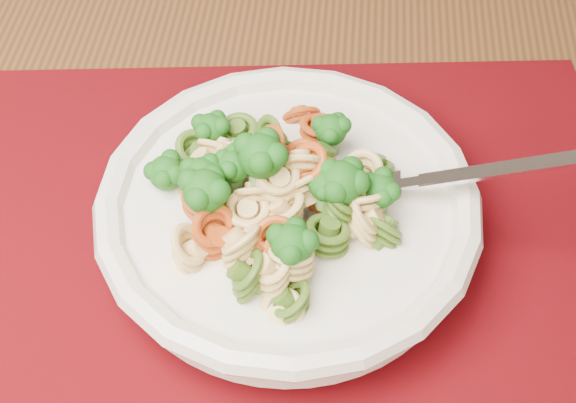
# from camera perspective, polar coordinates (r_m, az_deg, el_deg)

# --- Properties ---
(dining_table) EXTENTS (1.60, 1.19, 0.78)m
(dining_table) POSITION_cam_1_polar(r_m,az_deg,el_deg) (0.67, 6.00, -4.72)
(dining_table) COLOR #573218
(dining_table) RESTS_ON ground
(placemat) EXTENTS (0.59, 0.52, 0.00)m
(placemat) POSITION_cam_1_polar(r_m,az_deg,el_deg) (0.54, -0.70, -4.08)
(placemat) COLOR #500403
(placemat) RESTS_ON dining_table
(pasta_bowl) EXTENTS (0.25, 0.25, 0.05)m
(pasta_bowl) POSITION_cam_1_polar(r_m,az_deg,el_deg) (0.53, -0.00, -0.71)
(pasta_bowl) COLOR silver
(pasta_bowl) RESTS_ON placemat
(pasta_broccoli_heap) EXTENTS (0.22, 0.22, 0.06)m
(pasta_broccoli_heap) POSITION_cam_1_polar(r_m,az_deg,el_deg) (0.52, 0.00, 0.42)
(pasta_broccoli_heap) COLOR #D4B669
(pasta_broccoli_heap) RESTS_ON pasta_bowl
(fork) EXTENTS (0.18, 0.06, 0.08)m
(fork) POSITION_cam_1_polar(r_m,az_deg,el_deg) (0.53, 6.67, 1.01)
(fork) COLOR silver
(fork) RESTS_ON pasta_bowl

